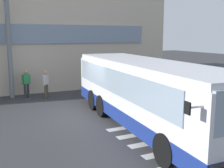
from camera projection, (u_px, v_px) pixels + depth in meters
ground_plane at (91, 115)px, 13.07m from camera, size 80.00×90.00×0.02m
bay_paint_stripes at (181, 137)px, 10.16m from camera, size 4.40×3.96×0.01m
terminal_building at (32, 35)px, 22.40m from camera, size 18.44×13.80×7.60m
entry_support_column at (9, 44)px, 16.06m from camera, size 0.28×0.28×6.40m
bus_main_foreground at (146, 95)px, 11.14m from camera, size 3.62×11.00×2.70m
passenger_near_column at (26, 82)px, 16.51m from camera, size 0.56×0.47×1.68m
passenger_by_doorway at (46, 83)px, 16.31m from camera, size 0.39×0.50×1.68m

